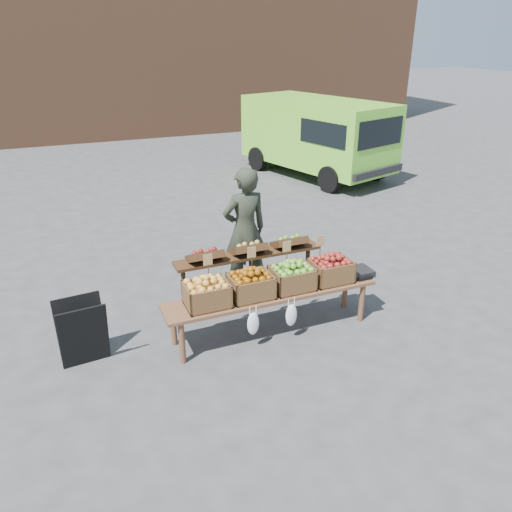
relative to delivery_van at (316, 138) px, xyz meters
name	(u,v)px	position (x,y,z in m)	size (l,w,h in m)	color
ground	(282,322)	(-3.96, -6.38, -0.97)	(80.00, 80.00, 0.00)	#444446
delivery_van	(316,138)	(0.00, 0.00, 0.00)	(1.98, 4.31, 1.93)	#73D433
vendor	(245,231)	(-4.06, -5.30, -0.05)	(0.67, 0.44, 1.83)	#292E23
chalkboard_sign	(83,333)	(-6.42, -6.31, -0.56)	(0.53, 0.29, 0.80)	black
back_table	(248,272)	(-4.22, -5.82, -0.45)	(2.10, 0.44, 1.04)	#3B2312
display_bench	(271,312)	(-4.20, -6.54, -0.68)	(2.70, 0.56, 0.57)	brown
crate_golden_apples	(207,295)	(-5.02, -6.54, -0.26)	(0.50, 0.40, 0.28)	gold
crate_russet_pears	(251,286)	(-4.47, -6.54, -0.26)	(0.50, 0.40, 0.28)	#8C4A0C
crate_red_apples	(292,278)	(-3.92, -6.54, -0.26)	(0.50, 0.40, 0.28)	#5A9429
crate_green_apples	(331,271)	(-3.37, -6.54, -0.26)	(0.50, 0.40, 0.28)	maroon
weighing_scale	(359,272)	(-2.95, -6.54, -0.36)	(0.34, 0.30, 0.08)	black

